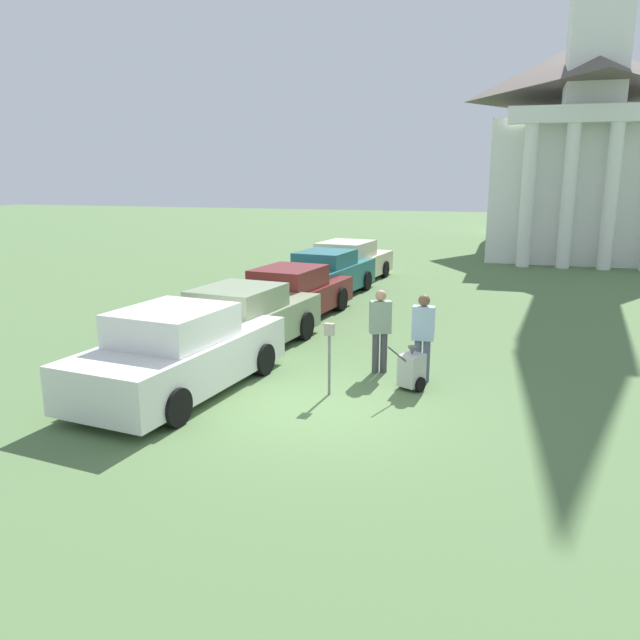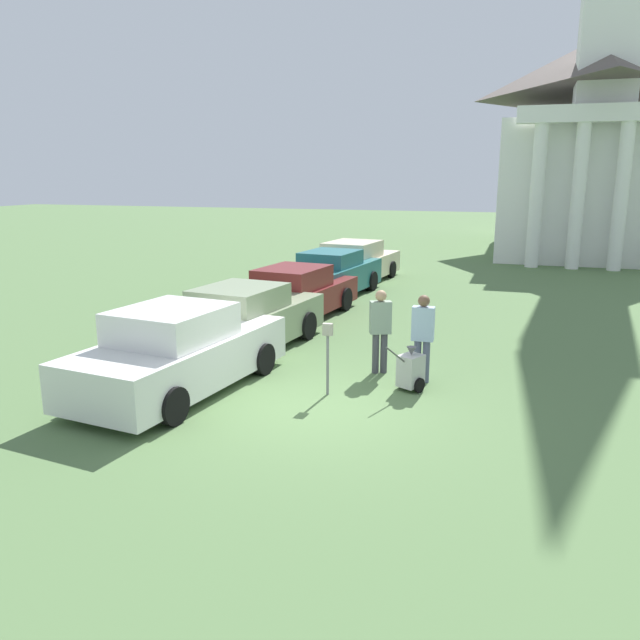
{
  "view_description": "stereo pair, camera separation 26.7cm",
  "coord_description": "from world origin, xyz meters",
  "px_view_note": "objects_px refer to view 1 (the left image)",
  "views": [
    {
      "loc": [
        2.97,
        -9.79,
        3.96
      ],
      "look_at": [
        -0.54,
        1.91,
        1.1
      ],
      "focal_mm": 35.0,
      "sensor_mm": 36.0,
      "label": 1
    },
    {
      "loc": [
        3.23,
        -9.71,
        3.96
      ],
      "look_at": [
        -0.54,
        1.91,
        1.1
      ],
      "focal_mm": 35.0,
      "sensor_mm": 36.0,
      "label": 2
    }
  ],
  "objects_px": {
    "church": "(579,128)",
    "parked_car_white": "(179,353)",
    "parked_car_sage": "(242,321)",
    "parked_car_teal": "(327,275)",
    "person_supervisor": "(423,332)",
    "parking_meter": "(329,345)",
    "equipment_cart": "(412,370)",
    "parked_car_maroon": "(291,295)",
    "parked_car_cream": "(348,264)",
    "person_worker": "(380,326)"
  },
  "relations": [
    {
      "from": "parked_car_sage",
      "to": "equipment_cart",
      "type": "bearing_deg",
      "value": -13.22
    },
    {
      "from": "church",
      "to": "person_worker",
      "type": "bearing_deg",
      "value": -103.08
    },
    {
      "from": "parked_car_cream",
      "to": "person_supervisor",
      "type": "relative_size",
      "value": 3.08
    },
    {
      "from": "parked_car_cream",
      "to": "person_supervisor",
      "type": "distance_m",
      "value": 11.57
    },
    {
      "from": "parked_car_white",
      "to": "parked_car_teal",
      "type": "distance_m",
      "value": 9.85
    },
    {
      "from": "person_worker",
      "to": "church",
      "type": "distance_m",
      "value": 24.96
    },
    {
      "from": "parked_car_cream",
      "to": "person_worker",
      "type": "bearing_deg",
      "value": -65.18
    },
    {
      "from": "parked_car_white",
      "to": "church",
      "type": "xyz_separation_m",
      "value": [
        8.85,
        25.94,
        5.53
      ]
    },
    {
      "from": "parked_car_teal",
      "to": "parked_car_maroon",
      "type": "bearing_deg",
      "value": -82.88
    },
    {
      "from": "parked_car_sage",
      "to": "person_worker",
      "type": "distance_m",
      "value": 3.41
    },
    {
      "from": "parked_car_cream",
      "to": "person_worker",
      "type": "height_order",
      "value": "person_worker"
    },
    {
      "from": "parked_car_white",
      "to": "church",
      "type": "height_order",
      "value": "church"
    },
    {
      "from": "parked_car_maroon",
      "to": "person_supervisor",
      "type": "xyz_separation_m",
      "value": [
        4.23,
        -4.4,
        0.31
      ]
    },
    {
      "from": "parked_car_sage",
      "to": "parked_car_cream",
      "type": "distance_m",
      "value": 9.79
    },
    {
      "from": "parked_car_sage",
      "to": "person_worker",
      "type": "height_order",
      "value": "person_worker"
    },
    {
      "from": "parked_car_maroon",
      "to": "parked_car_white",
      "type": "bearing_deg",
      "value": -82.85
    },
    {
      "from": "parking_meter",
      "to": "person_supervisor",
      "type": "distance_m",
      "value": 1.98
    },
    {
      "from": "parked_car_teal",
      "to": "person_supervisor",
      "type": "xyz_separation_m",
      "value": [
        4.23,
        -7.97,
        0.28
      ]
    },
    {
      "from": "parking_meter",
      "to": "equipment_cart",
      "type": "height_order",
      "value": "parking_meter"
    },
    {
      "from": "parked_car_white",
      "to": "person_supervisor",
      "type": "relative_size",
      "value": 2.82
    },
    {
      "from": "parked_car_cream",
      "to": "church",
      "type": "bearing_deg",
      "value": 63.47
    },
    {
      "from": "person_supervisor",
      "to": "parked_car_cream",
      "type": "bearing_deg",
      "value": -69.36
    },
    {
      "from": "equipment_cart",
      "to": "church",
      "type": "height_order",
      "value": "church"
    },
    {
      "from": "parked_car_maroon",
      "to": "parked_car_cream",
      "type": "relative_size",
      "value": 0.95
    },
    {
      "from": "church",
      "to": "person_supervisor",
      "type": "bearing_deg",
      "value": -100.87
    },
    {
      "from": "church",
      "to": "parked_car_white",
      "type": "bearing_deg",
      "value": -108.85
    },
    {
      "from": "equipment_cart",
      "to": "parked_car_cream",
      "type": "bearing_deg",
      "value": 136.23
    },
    {
      "from": "parked_car_sage",
      "to": "parked_car_white",
      "type": "bearing_deg",
      "value": -82.86
    },
    {
      "from": "parked_car_white",
      "to": "parked_car_maroon",
      "type": "relative_size",
      "value": 0.97
    },
    {
      "from": "parked_car_maroon",
      "to": "parking_meter",
      "type": "xyz_separation_m",
      "value": [
        2.71,
        -5.67,
        0.27
      ]
    },
    {
      "from": "parked_car_sage",
      "to": "parked_car_maroon",
      "type": "distance_m",
      "value": 3.43
    },
    {
      "from": "parked_car_white",
      "to": "equipment_cart",
      "type": "bearing_deg",
      "value": 24.98
    },
    {
      "from": "parked_car_teal",
      "to": "parking_meter",
      "type": "height_order",
      "value": "parked_car_teal"
    },
    {
      "from": "parked_car_sage",
      "to": "parked_car_teal",
      "type": "xyz_separation_m",
      "value": [
        0.0,
        7.0,
        0.0
      ]
    },
    {
      "from": "person_supervisor",
      "to": "person_worker",
      "type": "bearing_deg",
      "value": -19.27
    },
    {
      "from": "parked_car_maroon",
      "to": "parking_meter",
      "type": "height_order",
      "value": "parked_car_maroon"
    },
    {
      "from": "equipment_cart",
      "to": "church",
      "type": "relative_size",
      "value": 0.04
    },
    {
      "from": "parked_car_teal",
      "to": "person_worker",
      "type": "relative_size",
      "value": 2.79
    },
    {
      "from": "parked_car_cream",
      "to": "church",
      "type": "relative_size",
      "value": 0.2
    },
    {
      "from": "person_worker",
      "to": "parked_car_white",
      "type": "bearing_deg",
      "value": 9.72
    },
    {
      "from": "parked_car_white",
      "to": "person_supervisor",
      "type": "height_order",
      "value": "person_supervisor"
    },
    {
      "from": "parking_meter",
      "to": "equipment_cart",
      "type": "relative_size",
      "value": 1.35
    },
    {
      "from": "equipment_cart",
      "to": "parked_car_teal",
      "type": "bearing_deg",
      "value": 142.01
    },
    {
      "from": "parked_car_cream",
      "to": "parking_meter",
      "type": "xyz_separation_m",
      "value": [
        2.71,
        -12.03,
        0.24
      ]
    },
    {
      "from": "parked_car_white",
      "to": "equipment_cart",
      "type": "xyz_separation_m",
      "value": [
        4.12,
        1.32,
        -0.35
      ]
    },
    {
      "from": "parked_car_cream",
      "to": "parking_meter",
      "type": "bearing_deg",
      "value": -70.16
    },
    {
      "from": "parking_meter",
      "to": "person_worker",
      "type": "distance_m",
      "value": 1.69
    },
    {
      "from": "parked_car_maroon",
      "to": "person_worker",
      "type": "relative_size",
      "value": 2.94
    },
    {
      "from": "parking_meter",
      "to": "person_worker",
      "type": "bearing_deg",
      "value": 68.29
    },
    {
      "from": "parked_car_cream",
      "to": "person_supervisor",
      "type": "bearing_deg",
      "value": -61.39
    }
  ]
}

